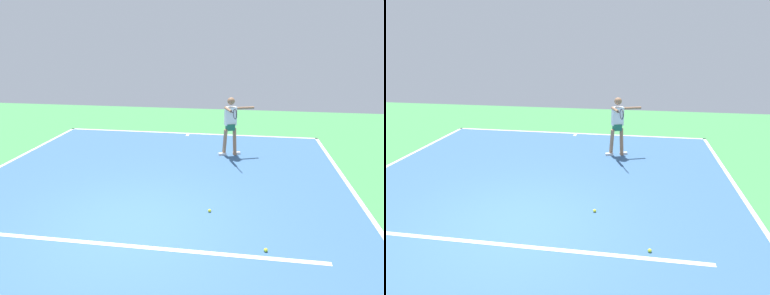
# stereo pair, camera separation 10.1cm
# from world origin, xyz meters

# --- Properties ---
(ground_plane) EXTENTS (23.31, 23.31, 0.00)m
(ground_plane) POSITION_xyz_m (0.00, 0.00, 0.00)
(ground_plane) COLOR #428E4C
(court_surface) EXTENTS (9.42, 13.71, 0.00)m
(court_surface) POSITION_xyz_m (0.00, 0.00, 0.00)
(court_surface) COLOR #38608E
(court_surface) RESTS_ON ground_plane
(court_line_baseline_near) EXTENTS (9.42, 0.10, 0.01)m
(court_line_baseline_near) POSITION_xyz_m (0.00, -6.80, 0.00)
(court_line_baseline_near) COLOR white
(court_line_baseline_near) RESTS_ON ground_plane
(court_line_service) EXTENTS (7.06, 0.10, 0.01)m
(court_line_service) POSITION_xyz_m (0.00, 0.69, 0.00)
(court_line_service) COLOR white
(court_line_service) RESTS_ON ground_plane
(court_line_centre_mark) EXTENTS (0.10, 0.30, 0.01)m
(court_line_centre_mark) POSITION_xyz_m (0.00, -6.60, 0.00)
(court_line_centre_mark) COLOR white
(court_line_centre_mark) RESTS_ON ground_plane
(tennis_player) EXTENTS (1.03, 1.34, 1.79)m
(tennis_player) POSITION_xyz_m (-1.67, -4.49, 1.03)
(tennis_player) COLOR #9E7051
(tennis_player) RESTS_ON ground_plane
(tennis_ball_by_baseline) EXTENTS (0.07, 0.07, 0.07)m
(tennis_ball_by_baseline) POSITION_xyz_m (-1.42, -0.74, 0.03)
(tennis_ball_by_baseline) COLOR yellow
(tennis_ball_by_baseline) RESTS_ON ground_plane
(tennis_ball_near_service_line) EXTENTS (0.07, 0.07, 0.07)m
(tennis_ball_near_service_line) POSITION_xyz_m (-2.50, 0.50, 0.03)
(tennis_ball_near_service_line) COLOR #CCE033
(tennis_ball_near_service_line) RESTS_ON ground_plane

